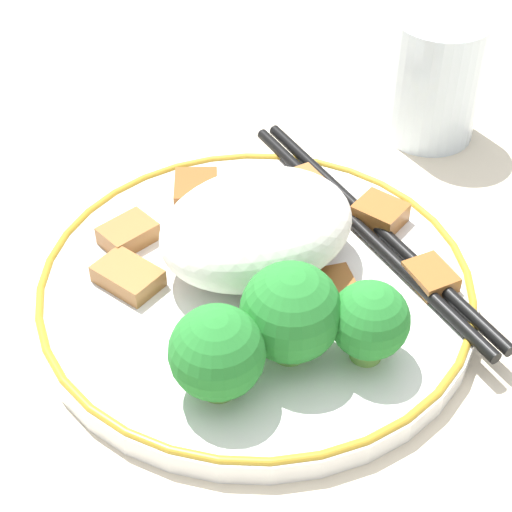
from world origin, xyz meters
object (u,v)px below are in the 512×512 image
broccoli_back_right (370,321)px  broccoli_back_left (217,353)px  plate (256,287)px  broccoli_back_center (291,313)px  chopsticks (368,227)px  drinking_glass (435,79)px

broccoli_back_right → broccoli_back_left: bearing=170.9°
plate → broccoli_back_center: broccoli_back_center is taller
broccoli_back_right → chopsticks: 0.11m
chopsticks → drinking_glass: bearing=40.7°
broccoli_back_center → chopsticks: 0.12m
plate → broccoli_back_center: size_ratio=4.43×
chopsticks → plate: bearing=-173.1°
broccoli_back_left → chopsticks: size_ratio=0.22×
chopsticks → broccoli_back_center: bearing=-143.0°
plate → drinking_glass: bearing=28.4°
drinking_glass → chopsticks: bearing=-139.3°
broccoli_back_left → plate: bearing=51.0°
broccoli_back_center → drinking_glass: bearing=39.1°
broccoli_back_left → drinking_glass: (0.25, 0.17, 0.00)m
broccoli_back_left → broccoli_back_right: size_ratio=1.09×
plate → broccoli_back_right: bearing=-70.2°
broccoli_back_right → plate: bearing=109.8°
plate → chopsticks: bearing=6.9°
broccoli_back_left → chopsticks: (0.14, 0.08, -0.02)m
broccoli_back_left → chopsticks: broccoli_back_left is taller
plate → broccoli_back_center: bearing=-97.9°
plate → drinking_glass: size_ratio=2.84×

